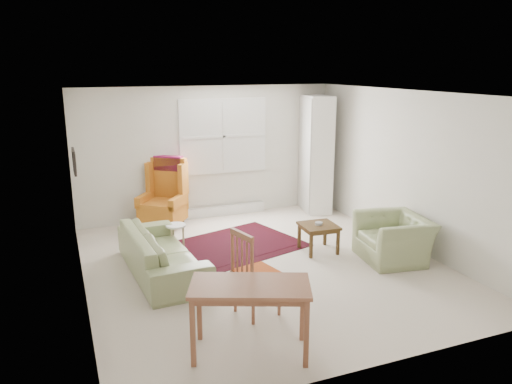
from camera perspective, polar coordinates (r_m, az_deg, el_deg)
name	(u,v)px	position (r m, az deg, el deg)	size (l,w,h in m)	color
room	(259,180)	(7.24, 0.40, 1.43)	(5.04, 5.54, 2.51)	beige
rug	(225,248)	(8.11, -3.58, -6.35)	(2.45, 1.58, 0.02)	black
sofa	(161,244)	(7.17, -10.77, -5.86)	(2.14, 0.84, 0.86)	#899563
armchair	(394,234)	(7.80, 15.47, -4.65)	(1.04, 0.91, 0.81)	#899563
wingback_chair	(162,193)	(9.11, -10.69, -0.17)	(0.73, 0.77, 1.26)	orange
coffee_table	(318,238)	(7.97, 7.13, -5.22)	(0.55, 0.55, 0.45)	#4A3116
stool	(176,237)	(8.07, -9.10, -5.11)	(0.32, 0.32, 0.43)	white
cabinet	(315,154)	(10.04, 6.80, 4.35)	(0.48, 0.92, 2.30)	white
desk	(250,319)	(5.21, -0.67, -14.28)	(1.20, 0.60, 0.76)	#92583B
desk_chair	(257,272)	(5.89, 0.12, -9.12)	(0.46, 0.46, 1.06)	#92583B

